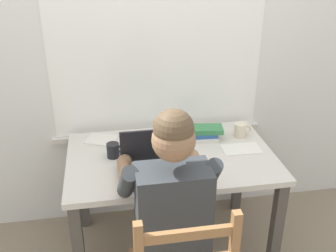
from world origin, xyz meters
name	(u,v)px	position (x,y,z in m)	size (l,w,h in m)	color
ground_plane	(171,247)	(0.00, 0.00, 0.00)	(8.00, 8.00, 0.00)	gray
back_wall	(159,40)	(0.00, 0.47, 1.30)	(6.00, 0.08, 2.60)	silver
desk	(171,169)	(0.00, 0.00, 0.61)	(1.23, 0.77, 0.71)	beige
seated_person	(169,206)	(-0.09, -0.46, 0.69)	(0.50, 0.60, 1.26)	#33383D
laptop	(152,164)	(-0.14, -0.17, 0.77)	(0.33, 0.28, 0.23)	#232328
computer_mouse	(206,168)	(0.16, -0.20, 0.73)	(0.06, 0.10, 0.03)	black
coffee_mug_white	(240,130)	(0.48, 0.16, 0.76)	(0.11, 0.08, 0.09)	beige
coffee_mug_dark	(114,150)	(-0.34, 0.04, 0.76)	(0.11, 0.07, 0.09)	black
coffee_mug_spare	(155,143)	(-0.09, 0.07, 0.76)	(0.11, 0.07, 0.10)	silver
book_stack_main	(205,133)	(0.25, 0.17, 0.75)	(0.21, 0.14, 0.08)	white
paper_pile_near_laptop	(102,140)	(-0.41, 0.26, 0.72)	(0.18, 0.15, 0.01)	silver
paper_pile_back_corner	(241,149)	(0.44, 0.00, 0.71)	(0.23, 0.14, 0.01)	white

